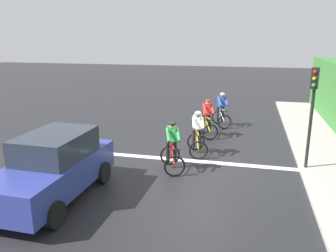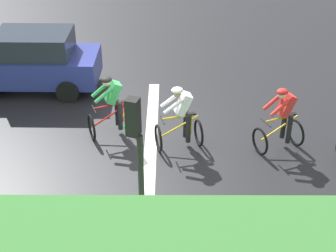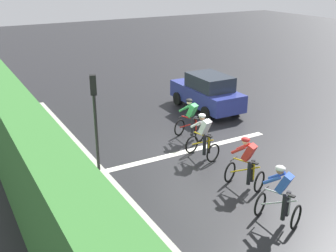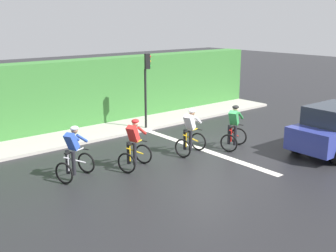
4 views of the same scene
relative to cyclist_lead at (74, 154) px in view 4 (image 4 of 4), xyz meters
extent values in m
plane|color=black|center=(-0.40, -5.33, -0.80)|extent=(80.00, 80.00, 0.00)
cube|color=#ADA89E|center=(4.40, -3.33, -0.74)|extent=(2.80, 20.16, 0.12)
cube|color=tan|center=(5.30, -3.33, -0.55)|extent=(0.44, 20.16, 0.49)
cube|color=#387533|center=(5.60, -3.33, 0.72)|extent=(1.10, 20.16, 3.03)
cube|color=silver|center=(-0.40, -5.07, -0.79)|extent=(7.00, 0.30, 0.01)
torus|color=black|center=(0.21, -0.51, -0.46)|extent=(0.65, 0.32, 0.68)
torus|color=black|center=(-0.18, 0.43, -0.46)|extent=(0.65, 0.32, 0.68)
cylinder|color=silver|center=(0.02, -0.04, -0.21)|extent=(0.42, 0.93, 0.51)
cylinder|color=silver|center=(-0.10, 0.25, -0.18)|extent=(0.04, 0.04, 0.55)
cylinder|color=silver|center=(0.03, -0.08, 0.07)|extent=(0.31, 0.68, 0.04)
cube|color=black|center=(-0.10, 0.25, 0.11)|extent=(0.18, 0.24, 0.04)
cylinder|color=black|center=(0.17, -0.41, 0.04)|extent=(0.40, 0.19, 0.03)
cube|color=#2D51B7|center=(-0.02, 0.06, 0.41)|extent=(0.43, 0.49, 0.57)
sphere|color=#9E7051|center=(0.03, -0.08, 0.72)|extent=(0.20, 0.20, 0.20)
ellipsoid|color=silver|center=(0.03, -0.08, 0.79)|extent=(0.33, 0.35, 0.14)
cylinder|color=black|center=(0.05, 0.20, -0.23)|extent=(0.12, 0.12, 0.74)
cylinder|color=black|center=(-0.17, 0.11, -0.23)|extent=(0.12, 0.12, 0.74)
cylinder|color=#2D51B7|center=(0.23, -0.14, 0.47)|extent=(0.27, 0.48, 0.37)
cylinder|color=#2D51B7|center=(-0.06, -0.27, 0.47)|extent=(0.27, 0.48, 0.37)
torus|color=black|center=(-0.24, -2.43, -0.46)|extent=(0.65, 0.32, 0.68)
torus|color=black|center=(-0.63, -1.49, -0.46)|extent=(0.65, 0.32, 0.68)
cylinder|color=gold|center=(-0.43, -1.96, -0.21)|extent=(0.42, 0.93, 0.51)
cylinder|color=gold|center=(-0.55, -1.68, -0.18)|extent=(0.04, 0.04, 0.55)
cylinder|color=gold|center=(-0.41, -2.01, 0.07)|extent=(0.31, 0.68, 0.04)
cube|color=black|center=(-0.55, -1.68, 0.11)|extent=(0.18, 0.24, 0.04)
cylinder|color=black|center=(-0.28, -2.34, 0.04)|extent=(0.40, 0.19, 0.03)
cube|color=red|center=(-0.47, -1.87, 0.41)|extent=(0.43, 0.49, 0.57)
sphere|color=beige|center=(-0.41, -2.01, 0.72)|extent=(0.20, 0.20, 0.20)
ellipsoid|color=red|center=(-0.41, -2.01, 0.79)|extent=(0.33, 0.35, 0.14)
cylinder|color=black|center=(-0.40, -1.73, -0.23)|extent=(0.12, 0.12, 0.74)
cylinder|color=black|center=(-0.62, -1.82, -0.23)|extent=(0.12, 0.12, 0.74)
cylinder|color=red|center=(-0.21, -2.07, 0.47)|extent=(0.27, 0.48, 0.37)
cylinder|color=red|center=(-0.51, -2.19, 0.47)|extent=(0.27, 0.48, 0.37)
torus|color=black|center=(-0.36, -4.87, -0.46)|extent=(0.67, 0.22, 0.68)
torus|color=black|center=(-0.61, -3.88, -0.46)|extent=(0.67, 0.22, 0.68)
cylinder|color=gold|center=(-0.49, -4.38, -0.21)|extent=(0.28, 0.97, 0.51)
cylinder|color=gold|center=(-0.56, -4.08, -0.18)|extent=(0.04, 0.04, 0.55)
cylinder|color=gold|center=(-0.48, -4.43, 0.07)|extent=(0.22, 0.70, 0.04)
cube|color=black|center=(-0.56, -4.08, 0.11)|extent=(0.15, 0.24, 0.04)
cylinder|color=black|center=(-0.39, -4.77, 0.04)|extent=(0.42, 0.13, 0.03)
cube|color=white|center=(-0.51, -4.28, 0.41)|extent=(0.39, 0.47, 0.57)
sphere|color=#9E7051|center=(-0.48, -4.43, 0.72)|extent=(0.20, 0.20, 0.20)
ellipsoid|color=silver|center=(-0.48, -4.43, 0.79)|extent=(0.30, 0.33, 0.14)
cylinder|color=black|center=(-0.42, -4.15, -0.23)|extent=(0.12, 0.12, 0.74)
cylinder|color=black|center=(-0.65, -4.21, -0.23)|extent=(0.12, 0.12, 0.74)
cylinder|color=white|center=(-0.29, -4.52, 0.47)|extent=(0.20, 0.49, 0.37)
cylinder|color=white|center=(-0.60, -4.60, 0.47)|extent=(0.20, 0.49, 0.37)
torus|color=black|center=(-0.86, -6.56, -0.46)|extent=(0.66, 0.30, 0.68)
torus|color=black|center=(-1.23, -5.61, -0.46)|extent=(0.66, 0.30, 0.68)
cylinder|color=red|center=(-1.04, -6.08, -0.21)|extent=(0.40, 0.94, 0.51)
cylinder|color=red|center=(-1.15, -5.80, -0.18)|extent=(0.04, 0.04, 0.55)
cylinder|color=red|center=(-1.02, -6.13, 0.07)|extent=(0.30, 0.68, 0.04)
cube|color=black|center=(-1.15, -5.80, 0.11)|extent=(0.17, 0.24, 0.04)
cylinder|color=black|center=(-0.89, -6.46, 0.04)|extent=(0.40, 0.18, 0.03)
cube|color=green|center=(-1.08, -5.99, 0.41)|extent=(0.43, 0.49, 0.57)
sphere|color=beige|center=(-1.02, -6.13, 0.72)|extent=(0.20, 0.20, 0.20)
ellipsoid|color=black|center=(-1.02, -6.13, 0.79)|extent=(0.33, 0.35, 0.14)
cylinder|color=black|center=(-1.00, -5.85, -0.23)|extent=(0.12, 0.12, 0.74)
cylinder|color=black|center=(-1.23, -5.94, -0.23)|extent=(0.12, 0.12, 0.74)
cylinder|color=green|center=(-0.82, -6.20, 0.47)|extent=(0.26, 0.48, 0.37)
cylinder|color=green|center=(-1.12, -6.31, 0.47)|extent=(0.26, 0.48, 0.37)
cube|color=#262D38|center=(-3.68, -8.51, 0.63)|extent=(1.53, 2.16, 0.66)
cylinder|color=black|center=(-2.87, -10.04, -0.48)|extent=(0.23, 0.64, 0.64)
cylinder|color=black|center=(-2.83, -7.50, -0.48)|extent=(0.23, 0.64, 0.64)
cylinder|color=black|center=(3.19, -5.08, 0.55)|extent=(0.10, 0.10, 2.70)
cube|color=black|center=(3.16, -5.17, 2.22)|extent=(0.25, 0.25, 0.64)
sphere|color=red|center=(3.12, -5.28, 2.42)|extent=(0.11, 0.11, 0.11)
sphere|color=orange|center=(3.12, -5.28, 2.22)|extent=(0.11, 0.11, 0.11)
sphere|color=green|center=(3.12, -5.28, 2.02)|extent=(0.11, 0.11, 0.11)
camera|label=1|loc=(1.26, -16.11, 3.43)|focal=36.04mm
camera|label=2|loc=(9.86, -4.61, 6.20)|focal=53.88mm
camera|label=3|loc=(7.22, 6.67, 5.62)|focal=43.72mm
camera|label=4|loc=(-10.96, 5.32, 3.99)|focal=43.95mm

